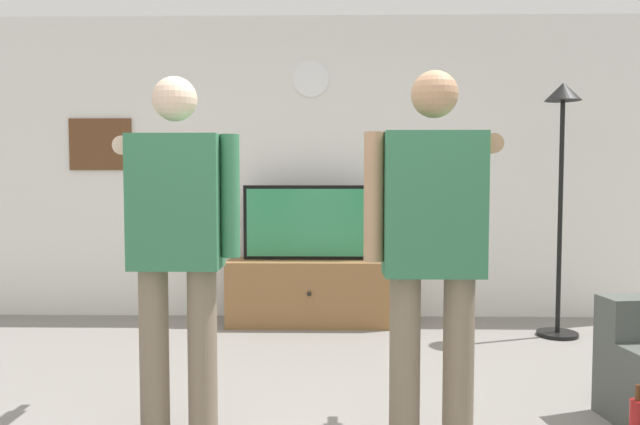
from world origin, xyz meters
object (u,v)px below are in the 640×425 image
at_px(framed_picture, 101,144).
at_px(person_standing_nearer_couch, 433,239).
at_px(wall_clock, 311,79).
at_px(person_standing_nearer_lamp, 177,236).
at_px(floor_lamp, 562,156).
at_px(tv_stand, 310,292).
at_px(television, 310,222).

xyz_separation_m(framed_picture, person_standing_nearer_couch, (2.54, -2.72, -0.57)).
bearing_deg(person_standing_nearer_couch, wall_clock, 103.25).
relative_size(person_standing_nearer_lamp, person_standing_nearer_couch, 1.00).
distance_m(wall_clock, person_standing_nearer_lamp, 2.88).
bearing_deg(floor_lamp, wall_clock, 162.31).
distance_m(person_standing_nearer_lamp, person_standing_nearer_couch, 1.20).
xyz_separation_m(tv_stand, television, (-0.00, 0.05, 0.60)).
bearing_deg(framed_picture, person_standing_nearer_lamp, -62.48).
relative_size(tv_stand, person_standing_nearer_lamp, 0.81).
distance_m(framed_picture, person_standing_nearer_couch, 3.76).
relative_size(floor_lamp, person_standing_nearer_lamp, 1.15).
height_order(framed_picture, person_standing_nearer_couch, framed_picture).
relative_size(television, person_standing_nearer_couch, 0.66).
relative_size(wall_clock, person_standing_nearer_couch, 0.18).
xyz_separation_m(floor_lamp, person_standing_nearer_couch, (-1.35, -2.08, -0.44)).
xyz_separation_m(tv_stand, floor_lamp, (1.99, -0.35, 1.15)).
distance_m(floor_lamp, person_standing_nearer_couch, 2.52).
relative_size(framed_picture, person_standing_nearer_lamp, 0.32).
bearing_deg(framed_picture, television, -7.46).
height_order(tv_stand, wall_clock, wall_clock).
distance_m(framed_picture, person_standing_nearer_lamp, 2.97).
height_order(television, person_standing_nearer_lamp, person_standing_nearer_lamp).
xyz_separation_m(wall_clock, floor_lamp, (1.99, -0.64, -0.71)).
bearing_deg(tv_stand, framed_picture, 171.17).
relative_size(television, framed_picture, 2.04).
bearing_deg(tv_stand, floor_lamp, -9.84).
bearing_deg(tv_stand, television, 90.00).
bearing_deg(wall_clock, floor_lamp, -17.69).
relative_size(wall_clock, floor_lamp, 0.16).
bearing_deg(wall_clock, tv_stand, -90.00).
xyz_separation_m(wall_clock, person_standing_nearer_lamp, (-0.55, -2.58, -1.15)).
bearing_deg(floor_lamp, framed_picture, 170.65).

